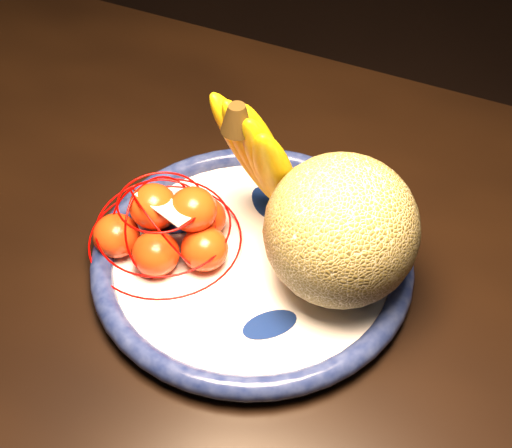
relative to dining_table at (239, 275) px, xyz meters
The scene contains 6 objects.
dining_table is the anchor object (origin of this frame).
fruit_bowl 0.11m from the dining_table, 39.97° to the right, with size 0.40×0.40×0.03m.
cantaloupe 0.23m from the dining_table, ahead, with size 0.18×0.18×0.18m, color olive.
banana_bunch 0.21m from the dining_table, 52.48° to the left, with size 0.14×0.14×0.23m.
mandarin_bag 0.16m from the dining_table, 133.13° to the right, with size 0.22×0.22×0.12m.
price_tag 0.20m from the dining_table, 126.95° to the right, with size 0.07×0.03×0.00m, color white.
Camera 1 is at (0.40, -0.62, 1.43)m, focal length 50.00 mm.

